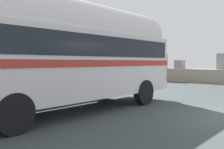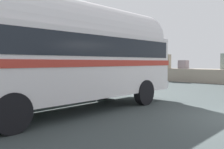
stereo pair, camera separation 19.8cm
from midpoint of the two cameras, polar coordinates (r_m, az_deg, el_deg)
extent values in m
cube|color=tan|center=(23.79, 4.78, 2.52)|extent=(0.97, 0.88, 0.80)
cube|color=gray|center=(22.22, 10.70, 3.01)|extent=(1.39, 1.11, 1.23)
cube|color=gray|center=(22.02, 15.20, 2.28)|extent=(0.74, 0.75, 0.72)
cylinder|color=black|center=(10.91, -2.79, -3.21)|extent=(0.28, 0.96, 0.96)
cylinder|color=black|center=(9.52, 6.81, -4.13)|extent=(0.28, 0.96, 0.96)
cylinder|color=black|center=(6.05, -22.76, -8.40)|extent=(0.28, 0.96, 0.96)
cube|color=silver|center=(8.28, -9.91, 2.25)|extent=(2.44, 8.41, 2.10)
cylinder|color=silver|center=(8.33, -9.98, 9.49)|extent=(2.24, 8.07, 2.20)
cube|color=#B03328|center=(8.28, -9.92, 2.62)|extent=(2.49, 8.50, 0.20)
cube|color=black|center=(8.29, -9.95, 6.25)|extent=(2.47, 8.08, 0.64)
cube|color=silver|center=(11.48, 7.00, -1.90)|extent=(2.28, 0.17, 0.28)
cylinder|color=black|center=(14.81, -19.24, -1.75)|extent=(0.30, 0.97, 0.96)
cylinder|color=black|center=(12.97, -14.23, -2.32)|extent=(0.30, 0.97, 0.96)
cube|color=silver|center=(14.84, -11.52, -0.85)|extent=(2.28, 0.21, 0.28)
camera|label=1|loc=(0.10, -90.64, -0.03)|focal=39.39mm
camera|label=2|loc=(0.10, 89.36, 0.03)|focal=39.39mm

